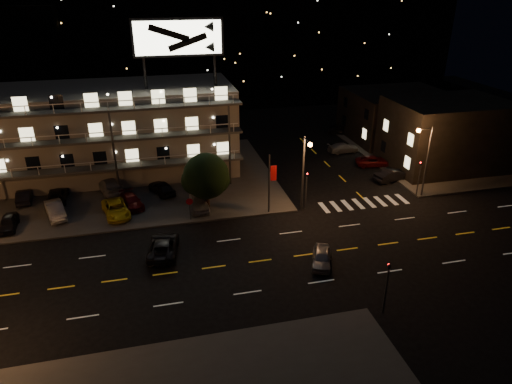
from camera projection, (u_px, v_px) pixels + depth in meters
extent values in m
plane|color=black|center=(237.00, 264.00, 38.47)|extent=(140.00, 140.00, 0.00)
cube|color=#3C3C39|center=(86.00, 185.00, 53.10)|extent=(44.00, 24.00, 0.15)
cube|color=#3C3C39|center=(423.00, 155.00, 62.45)|extent=(16.00, 24.00, 0.15)
cube|color=gray|center=(117.00, 132.00, 55.41)|extent=(28.00, 12.00, 10.00)
cube|color=gray|center=(111.00, 89.00, 53.20)|extent=(28.00, 12.00, 0.50)
cube|color=#3C3C39|center=(117.00, 167.00, 50.10)|extent=(28.00, 1.80, 0.25)
cube|color=#3C3C39|center=(113.00, 139.00, 48.75)|extent=(28.00, 1.80, 0.25)
cube|color=#3C3C39|center=(109.00, 110.00, 47.41)|extent=(28.00, 1.80, 0.25)
cylinder|color=black|center=(145.00, 73.00, 51.45)|extent=(0.36, 0.36, 3.50)
cylinder|color=black|center=(215.00, 70.00, 53.15)|extent=(0.36, 0.36, 3.50)
cube|color=black|center=(178.00, 37.00, 50.72)|extent=(10.20, 0.50, 4.20)
cube|color=white|center=(178.00, 38.00, 50.46)|extent=(9.60, 0.06, 3.60)
cube|color=black|center=(446.00, 134.00, 57.17)|extent=(14.00, 10.00, 8.50)
cube|color=black|center=(397.00, 115.00, 68.07)|extent=(14.00, 12.00, 7.00)
cube|color=black|center=(170.00, 32.00, 95.17)|extent=(120.00, 20.00, 24.00)
cylinder|color=#2D2D30|center=(303.00, 174.00, 45.91)|extent=(0.20, 0.20, 8.00)
cylinder|color=#2D2D30|center=(307.00, 141.00, 43.61)|extent=(0.12, 1.80, 0.12)
sphere|color=#FF8B3F|center=(310.00, 145.00, 42.95)|extent=(0.44, 0.44, 0.44)
cylinder|color=#2D2D30|center=(427.00, 163.00, 48.89)|extent=(0.20, 0.20, 8.00)
cylinder|color=#2D2D30|center=(426.00, 129.00, 47.12)|extent=(1.80, 0.12, 0.12)
sphere|color=#FF8B3F|center=(419.00, 131.00, 46.99)|extent=(0.44, 0.44, 0.44)
cylinder|color=#2D2D30|center=(306.00, 193.00, 47.12)|extent=(0.14, 0.14, 3.60)
imported|color=black|center=(307.00, 172.00, 46.15)|extent=(0.20, 0.16, 1.00)
sphere|color=#FF0C0C|center=(307.00, 174.00, 46.09)|extent=(0.14, 0.14, 0.14)
cylinder|color=#2D2D30|center=(386.00, 292.00, 32.12)|extent=(0.14, 0.14, 3.60)
imported|color=black|center=(390.00, 264.00, 31.16)|extent=(0.20, 0.16, 1.00)
sphere|color=#FF0C0C|center=(389.00, 265.00, 31.30)|extent=(0.14, 0.14, 0.14)
cylinder|color=#2D2D30|center=(419.00, 181.00, 49.88)|extent=(0.14, 0.14, 3.60)
imported|color=black|center=(422.00, 162.00, 48.92)|extent=(0.16, 0.20, 1.00)
sphere|color=#FF0C0C|center=(421.00, 163.00, 48.93)|extent=(0.14, 0.14, 0.14)
cylinder|color=#2D2D30|center=(269.00, 185.00, 45.59)|extent=(0.16, 0.16, 6.40)
cube|color=#AF0C15|center=(274.00, 173.00, 45.18)|extent=(0.60, 0.04, 1.60)
cylinder|color=#2D2D30|center=(190.00, 211.00, 44.95)|extent=(0.08, 0.08, 2.20)
cylinder|color=#AF0C15|center=(189.00, 202.00, 44.47)|extent=(0.91, 0.04, 0.91)
cylinder|color=black|center=(207.00, 200.00, 46.84)|extent=(0.45, 0.45, 2.16)
sphere|color=black|center=(206.00, 176.00, 45.71)|extent=(4.68, 4.68, 4.68)
sphere|color=black|center=(195.00, 181.00, 46.02)|extent=(2.88, 2.88, 2.88)
sphere|color=black|center=(217.00, 180.00, 45.75)|extent=(2.70, 2.70, 2.70)
imported|color=black|center=(8.00, 223.00, 43.39)|extent=(1.68, 3.79, 1.27)
imported|color=gray|center=(55.00, 210.00, 45.60)|extent=(2.77, 4.65, 1.45)
imported|color=yellow|center=(116.00, 209.00, 45.92)|extent=(3.27, 5.26, 1.36)
imported|color=#580C0F|center=(132.00, 201.00, 47.76)|extent=(2.89, 4.51, 1.22)
imported|color=gray|center=(199.00, 201.00, 47.30)|extent=(1.82, 4.50, 1.53)
imported|color=black|center=(24.00, 196.00, 48.82)|extent=(1.86, 4.15, 1.32)
imported|color=black|center=(57.00, 195.00, 49.00)|extent=(2.09, 4.40, 1.21)
imported|color=gray|center=(109.00, 185.00, 51.12)|extent=(3.60, 5.57, 1.50)
imported|color=black|center=(162.00, 188.00, 50.60)|extent=(3.24, 4.51, 1.43)
imported|color=#580C0F|center=(207.00, 183.00, 51.81)|extent=(2.67, 4.21, 1.31)
imported|color=black|center=(392.00, 175.00, 54.28)|extent=(4.84, 2.67, 1.51)
imported|color=#580C0F|center=(374.00, 161.00, 58.68)|extent=(4.81, 2.83, 1.26)
imported|color=gray|center=(343.00, 148.00, 63.37)|extent=(4.60, 2.22, 1.29)
imported|color=black|center=(342.00, 129.00, 70.88)|extent=(4.63, 3.06, 1.46)
imported|color=gray|center=(322.00, 257.00, 38.21)|extent=(2.86, 4.12, 1.30)
imported|color=black|center=(163.00, 246.00, 39.68)|extent=(3.18, 5.51, 1.45)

